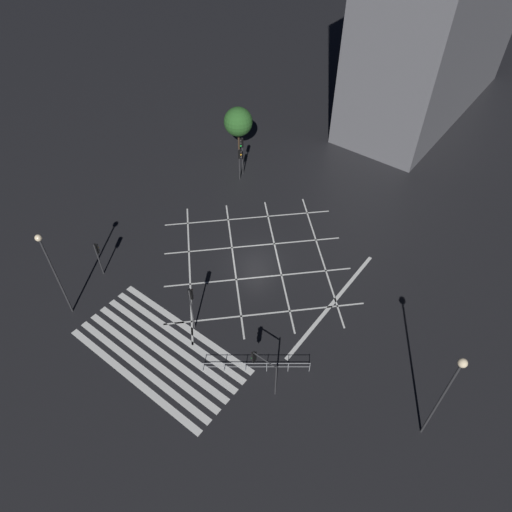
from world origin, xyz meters
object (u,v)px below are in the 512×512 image
traffic_light_median_south (191,301)px  traffic_light_nw_main (240,159)px  street_tree_near (238,122)px  street_lamp_west (50,262)px  traffic_light_se_main (263,365)px  traffic_light_sw_cross (98,253)px  traffic_light_nw_cross (242,149)px  street_lamp_east (449,385)px

traffic_light_median_south → traffic_light_nw_main: size_ratio=1.22×
street_tree_near → traffic_light_nw_main: bearing=-49.3°
traffic_light_median_south → street_lamp_west: bearing=118.6°
traffic_light_se_main → street_lamp_west: 16.36m
traffic_light_median_south → street_lamp_west: size_ratio=0.54×
traffic_light_sw_cross → street_lamp_west: size_ratio=0.41×
traffic_light_median_south → street_tree_near: street_tree_near is taller
traffic_light_nw_cross → street_lamp_west: street_lamp_west is taller
street_lamp_east → street_tree_near: bearing=148.6°
traffic_light_se_main → street_lamp_west: (-15.58, -3.98, 3.01)m
traffic_light_sw_cross → street_lamp_west: bearing=-163.6°
street_lamp_west → street_tree_near: street_lamp_west is taller
street_lamp_west → street_tree_near: size_ratio=1.55×
traffic_light_median_south → street_lamp_east: (16.85, 2.79, 2.82)m
traffic_light_sw_cross → street_lamp_east: (26.77, 3.36, 3.54)m
traffic_light_nw_cross → street_tree_near: bearing=-136.2°
traffic_light_median_south → traffic_light_nw_cross: traffic_light_median_south is taller
traffic_light_sw_cross → traffic_light_median_south: bearing=-86.7°
traffic_light_se_main → street_lamp_east: size_ratio=0.41×
street_lamp_east → street_lamp_west: size_ratio=1.04×
traffic_light_median_south → traffic_light_sw_cross: 9.96m
street_lamp_west → traffic_light_median_south: bearing=28.6°
traffic_light_sw_cross → traffic_light_nw_cross: (0.40, 18.14, 0.68)m
street_lamp_east → traffic_light_nw_cross: bearing=150.7°
traffic_light_nw_main → street_lamp_west: size_ratio=0.44×
traffic_light_se_main → traffic_light_nw_cross: (-16.41, 18.33, 0.56)m
traffic_light_nw_cross → street_tree_near: size_ratio=0.83×
traffic_light_nw_cross → street_lamp_east: (26.37, -14.78, 2.86)m
traffic_light_median_south → traffic_light_nw_cross: bearing=28.4°
street_tree_near → traffic_light_sw_cross: bearing=-82.9°
traffic_light_nw_main → street_lamp_east: (25.95, -13.92, 3.37)m
traffic_light_nw_main → street_lamp_west: 21.66m
traffic_light_median_south → traffic_light_sw_cross: bearing=93.3°
traffic_light_median_south → street_tree_near: (-12.58, 20.77, 0.55)m
traffic_light_nw_main → street_lamp_west: (0.41, -21.45, 2.96)m
traffic_light_median_south → street_tree_near: 24.29m
traffic_light_sw_cross → traffic_light_nw_main: (0.82, 17.28, 0.17)m
traffic_light_nw_main → traffic_light_se_main: traffic_light_nw_main is taller
traffic_light_nw_cross → street_lamp_west: bearing=2.1°
traffic_light_sw_cross → traffic_light_nw_main: 17.30m
traffic_light_nw_main → street_tree_near: bearing=130.7°
street_lamp_east → street_lamp_west: street_lamp_east is taller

